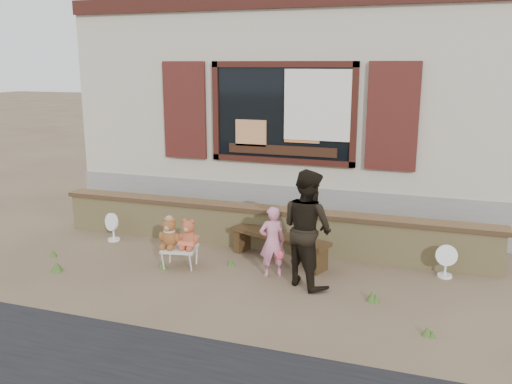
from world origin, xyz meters
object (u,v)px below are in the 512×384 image
at_px(bench, 279,242).
at_px(adult, 307,228).
at_px(child, 272,242).
at_px(teddy_bear_left, 170,232).
at_px(teddy_bear_right, 189,233).
at_px(folding_chair, 180,249).

relative_size(bench, adult, 1.05).
bearing_deg(bench, child, -62.46).
height_order(teddy_bear_left, teddy_bear_right, teddy_bear_left).
relative_size(bench, teddy_bear_right, 3.72).
bearing_deg(teddy_bear_right, teddy_bear_left, 180.00).
distance_m(folding_chair, child, 1.38).
bearing_deg(folding_chair, child, -7.12).
bearing_deg(child, adult, 136.53).
distance_m(folding_chair, teddy_bear_right, 0.28).
xyz_separation_m(folding_chair, teddy_bear_left, (-0.14, -0.03, 0.25)).
bearing_deg(child, teddy_bear_right, -26.77).
xyz_separation_m(teddy_bear_left, adult, (2.01, -0.00, 0.26)).
bearing_deg(teddy_bear_left, adult, -11.15).
bearing_deg(child, bench, -112.27).
relative_size(child, adult, 0.64).
relative_size(folding_chair, teddy_bear_right, 1.24).
height_order(child, adult, adult).
height_order(teddy_bear_left, adult, adult).
bearing_deg(teddy_bear_left, bench, 15.69).
relative_size(teddy_bear_left, child, 0.45).
bearing_deg(adult, bench, -16.43).
height_order(bench, teddy_bear_left, teddy_bear_left).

